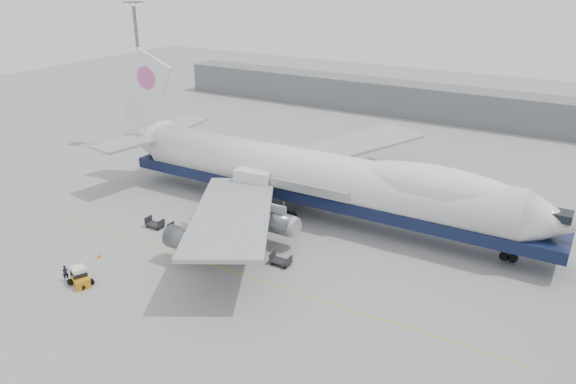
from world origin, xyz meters
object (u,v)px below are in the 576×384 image
Objects in this scene: airliner at (320,176)px; catering_truck at (255,189)px; ground_worker at (66,273)px; baggage_tug at (80,277)px.

catering_truck is at bearing -156.27° from airliner.
airliner is 38.32× the size of ground_worker.
airliner is 22.49× the size of baggage_tug.
baggage_tug is 1.91m from ground_worker.
ground_worker is (-7.46, -25.03, -2.58)m from catering_truck.
ground_worker is at bearing -118.35° from airliner.
airliner is 10.87× the size of catering_truck.
baggage_tug is (-13.49, -28.27, -4.77)m from airliner.
catering_truck is (-7.92, -3.48, -2.17)m from airliner.
airliner is 8.92m from catering_truck.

